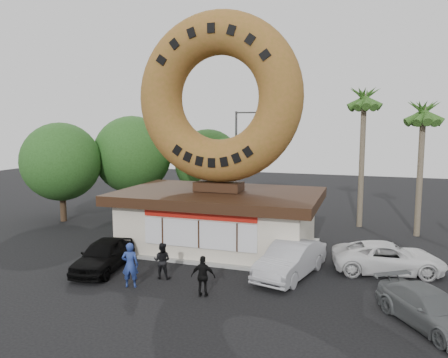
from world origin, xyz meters
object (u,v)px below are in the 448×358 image
at_px(street_lamp, 238,156).
at_px(car_silver, 290,259).
at_px(donut_shop, 219,218).
at_px(car_white, 388,258).
at_px(person_left, 130,265).
at_px(giant_donut, 219,98).
at_px(car_black, 103,255).
at_px(person_center, 162,261).
at_px(car_grey, 430,309).
at_px(person_right, 203,276).

distance_m(street_lamp, car_silver, 15.33).
height_order(donut_shop, car_white, donut_shop).
height_order(person_left, car_silver, person_left).
relative_size(street_lamp, person_left, 4.05).
height_order(donut_shop, giant_donut, giant_donut).
bearing_deg(car_black, person_center, -10.35).
distance_m(car_black, car_white, 13.64).
bearing_deg(car_grey, car_white, 67.89).
height_order(street_lamp, person_left, street_lamp).
relative_size(giant_donut, car_grey, 2.08).
xyz_separation_m(street_lamp, car_white, (10.84, -11.37, -3.76)).
relative_size(donut_shop, car_black, 2.55).
height_order(street_lamp, car_black, street_lamp).
xyz_separation_m(giant_donut, street_lamp, (-1.86, 10.00, -3.96)).
xyz_separation_m(person_right, car_white, (7.30, 5.50, -0.14)).
bearing_deg(car_silver, street_lamp, 130.52).
distance_m(donut_shop, street_lamp, 10.54).
bearing_deg(person_right, car_grey, 170.31).
bearing_deg(person_center, person_right, 144.51).
bearing_deg(person_left, car_black, -51.95).
bearing_deg(giant_donut, donut_shop, -90.00).
xyz_separation_m(giant_donut, car_grey, (10.14, -6.87, -7.80)).
bearing_deg(person_left, giant_donut, -122.99).
relative_size(person_center, person_right, 0.98).
distance_m(giant_donut, person_center, 9.42).
xyz_separation_m(donut_shop, street_lamp, (-1.86, 10.02, 2.72)).
distance_m(giant_donut, street_lamp, 10.92).
xyz_separation_m(person_center, car_silver, (5.52, 2.11, -0.03)).
xyz_separation_m(person_left, person_center, (0.84, 1.39, -0.15)).
bearing_deg(person_center, donut_shop, -105.87).
xyz_separation_m(donut_shop, car_grey, (10.14, -6.86, -1.12)).
distance_m(person_right, car_black, 5.93).
bearing_deg(person_center, giant_donut, -105.85).
height_order(giant_donut, car_white, giant_donut).
height_order(car_silver, car_grey, car_silver).
bearing_deg(person_right, giant_donut, -85.92).
height_order(car_black, car_silver, car_silver).
distance_m(car_grey, car_white, 5.63).
height_order(person_left, car_black, person_left).
bearing_deg(person_left, person_center, -140.30).
relative_size(street_lamp, car_black, 1.82).
relative_size(giant_donut, car_black, 2.11).
distance_m(car_black, car_grey, 14.28).
bearing_deg(donut_shop, street_lamp, 100.50).
relative_size(person_right, car_grey, 0.38).
xyz_separation_m(giant_donut, car_black, (-4.05, -5.36, -7.70)).
height_order(person_left, car_grey, person_left).
bearing_deg(car_white, person_right, 117.13).
bearing_deg(giant_donut, person_right, -76.24).
relative_size(person_right, car_white, 0.33).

